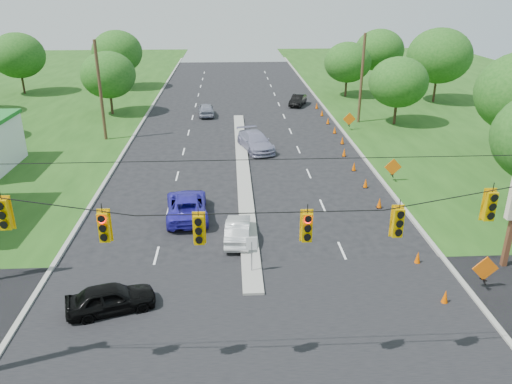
{
  "coord_description": "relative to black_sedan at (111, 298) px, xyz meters",
  "views": [
    {
      "loc": [
        -0.93,
        -15.43,
        13.34
      ],
      "look_at": [
        0.42,
        9.86,
        2.8
      ],
      "focal_mm": 35.0,
      "sensor_mm": 36.0,
      "label": 1
    }
  ],
  "objects": [
    {
      "name": "tree_9",
      "position": [
        22.31,
        30.76,
        3.68
      ],
      "size": [
        5.88,
        5.88,
        6.86
      ],
      "color": "black",
      "rests_on": "ground"
    },
    {
      "name": "curb_left",
      "position": [
        -3.79,
        26.76,
        -0.65
      ],
      "size": [
        0.25,
        110.0,
        0.16
      ],
      "primitive_type": "cube",
      "color": "gray",
      "rests_on": "ground"
    },
    {
      "name": "tree_11",
      "position": [
        26.31,
        51.76,
        4.3
      ],
      "size": [
        6.72,
        6.72,
        7.84
      ],
      "color": "black",
      "rests_on": "ground"
    },
    {
      "name": "silver_car_far",
      "position": [
        7.55,
        22.93,
        0.12
      ],
      "size": [
        3.53,
        5.71,
        1.55
      ],
      "primitive_type": "imported",
      "rotation": [
        0.0,
        0.0,
        0.27
      ],
      "color": "#8D8BA9",
      "rests_on": "ground"
    },
    {
      "name": "cone_5",
      "position": [
        14.9,
        17.26,
        -0.3
      ],
      "size": [
        0.32,
        0.32,
        0.7
      ],
      "primitive_type": "cone",
      "color": "#E95600",
      "rests_on": "ground"
    },
    {
      "name": "median_sign",
      "position": [
        6.31,
        2.76,
        0.81
      ],
      "size": [
        0.55,
        0.06,
        2.05
      ],
      "color": "gray",
      "rests_on": "ground"
    },
    {
      "name": "signal_span",
      "position": [
        6.26,
        -4.24,
        4.32
      ],
      "size": [
        25.6,
        0.32,
        9.0
      ],
      "color": "#422D1C",
      "rests_on": "ground"
    },
    {
      "name": "dark_car_receding",
      "position": [
        13.51,
        39.99,
        -0.01
      ],
      "size": [
        2.67,
        4.15,
        1.29
      ],
      "primitive_type": "imported",
      "rotation": [
        0.0,
        0.0,
        -0.36
      ],
      "color": "black",
      "rests_on": "ground"
    },
    {
      "name": "cone_6",
      "position": [
        14.9,
        20.76,
        -0.3
      ],
      "size": [
        0.32,
        0.32,
        0.7
      ],
      "primitive_type": "cone",
      "color": "#E95600",
      "rests_on": "ground"
    },
    {
      "name": "black_sedan",
      "position": [
        0.0,
        0.0,
        0.0
      ],
      "size": [
        4.12,
        2.6,
        1.31
      ],
      "primitive_type": "imported",
      "rotation": [
        0.0,
        0.0,
        1.87
      ],
      "color": "black",
      "rests_on": "ground"
    },
    {
      "name": "cone_4",
      "position": [
        14.9,
        13.76,
        -0.3
      ],
      "size": [
        0.32,
        0.32,
        0.7
      ],
      "primitive_type": "cone",
      "color": "#E95600",
      "rests_on": "ground"
    },
    {
      "name": "utility_pole_far_left",
      "position": [
        -6.19,
        26.76,
        3.85
      ],
      "size": [
        0.28,
        0.28,
        9.0
      ],
      "primitive_type": "cylinder",
      "color": "#422D1C",
      "rests_on": "ground"
    },
    {
      "name": "cone_10",
      "position": [
        15.5,
        34.76,
        -0.3
      ],
      "size": [
        0.32,
        0.32,
        0.7
      ],
      "primitive_type": "cone",
      "color": "#E95600",
      "rests_on": "ground"
    },
    {
      "name": "tree_4",
      "position": [
        -21.69,
        48.76,
        4.3
      ],
      "size": [
        6.72,
        6.72,
        7.84
      ],
      "color": "black",
      "rests_on": "ground"
    },
    {
      "name": "white_sedan",
      "position": [
        5.69,
        6.33,
        -0.02
      ],
      "size": [
        1.57,
        3.89,
        1.26
      ],
      "primitive_type": "imported",
      "rotation": [
        0.0,
        0.0,
        3.08
      ],
      "color": "silver",
      "rests_on": "ground"
    },
    {
      "name": "curb_right",
      "position": [
        16.41,
        26.76,
        -0.65
      ],
      "size": [
        0.25,
        110.0,
        0.16
      ],
      "primitive_type": "cube",
      "color": "gray",
      "rests_on": "ground"
    },
    {
      "name": "tree_10",
      "position": [
        30.31,
        40.76,
        4.92
      ],
      "size": [
        7.56,
        7.56,
        8.82
      ],
      "color": "black",
      "rests_on": "ground"
    },
    {
      "name": "cone_8",
      "position": [
        15.5,
        27.76,
        -0.3
      ],
      "size": [
        0.32,
        0.32,
        0.7
      ],
      "primitive_type": "cone",
      "color": "#E95600",
      "rests_on": "ground"
    },
    {
      "name": "tree_5",
      "position": [
        -7.69,
        36.76,
        3.68
      ],
      "size": [
        5.88,
        5.88,
        6.86
      ],
      "color": "black",
      "rests_on": "ground"
    },
    {
      "name": "median",
      "position": [
        6.31,
        17.76,
        -0.65
      ],
      "size": [
        1.0,
        34.0,
        0.18
      ],
      "primitive_type": "cube",
      "color": "gray",
      "rests_on": "ground"
    },
    {
      "name": "cone_3",
      "position": [
        14.9,
        10.26,
        -0.3
      ],
      "size": [
        0.32,
        0.32,
        0.7
      ],
      "primitive_type": "cone",
      "color": "#E95600",
      "rests_on": "ground"
    },
    {
      "name": "work_sign_0",
      "position": [
        17.11,
        0.76,
        0.44
      ],
      "size": [
        1.27,
        0.58,
        1.37
      ],
      "color": "black",
      "rests_on": "ground"
    },
    {
      "name": "work_sign_1",
      "position": [
        17.11,
        14.76,
        0.44
      ],
      "size": [
        1.27,
        0.58,
        1.37
      ],
      "color": "black",
      "rests_on": "ground"
    },
    {
      "name": "tree_12",
      "position": [
        20.31,
        44.76,
        3.68
      ],
      "size": [
        5.88,
        5.88,
        6.86
      ],
      "color": "black",
      "rests_on": "ground"
    },
    {
      "name": "utility_pole_far_right",
      "position": [
        18.81,
        31.76,
        3.85
      ],
      "size": [
        0.28,
        0.28,
        9.0
      ],
      "primitive_type": "cylinder",
      "color": "#422D1C",
      "rests_on": "ground"
    },
    {
      "name": "ground",
      "position": [
        6.31,
        -3.24,
        -0.65
      ],
      "size": [
        160.0,
        160.0,
        0.0
      ],
      "primitive_type": "plane",
      "color": "black",
      "rests_on": "ground"
    },
    {
      "name": "cross_street",
      "position": [
        6.31,
        -3.24,
        -0.65
      ],
      "size": [
        160.0,
        14.0,
        0.02
      ],
      "primitive_type": "cube",
      "color": "black",
      "rests_on": "ground"
    },
    {
      "name": "cone_1",
      "position": [
        14.9,
        3.26,
        -0.3
      ],
      "size": [
        0.32,
        0.32,
        0.7
      ],
      "primitive_type": "cone",
      "color": "#E95600",
      "rests_on": "ground"
    },
    {
      "name": "cone_0",
      "position": [
        14.9,
        -0.24,
        -0.3
      ],
      "size": [
        0.32,
        0.32,
        0.7
      ],
      "primitive_type": "cone",
      "color": "#E95600",
      "rests_on": "ground"
    },
    {
      "name": "cone_7",
      "position": [
        15.5,
        24.26,
        -0.3
      ],
      "size": [
        0.32,
        0.32,
        0.7
      ],
      "primitive_type": "cone",
      "color": "#E95600",
      "rests_on": "ground"
    },
    {
      "name": "blue_pickup",
      "position": [
        2.6,
        9.65,
        0.09
      ],
      "size": [
        2.91,
        5.51,
        1.48
      ],
      "primitive_type": "imported",
      "rotation": [
        0.0,
        0.0,
        3.23
      ],
      "color": "#2C24B1",
      "rests_on": "ground"
    },
    {
      "name": "cone_9",
      "position": [
        15.5,
        31.26,
        -0.3
      ],
      "size": [
        0.32,
        0.32,
        0.7
      ],
      "primitive_type": "cone",
      "color": "#E95600",
      "rests_on": "ground"
    },
    {
      "name": "silver_car_oncoming",
      "position": [
        2.77,
        35.56,
        0.05
      ],
      "size": [
        2.01,
        4.25,
        1.4
      ],
      "primitive_type": "imported",
      "rotation": [
        0.0,
        0.0,
        3.23
      ],
      "color": "gray",
      "rests_on": "ground"
    },
    {
      "name": "cone_11",
      "position": [
        15.5,
        38.26,
        -0.3
      ],
      "size": [
        0.32,
        0.32,
        0.7
      ],
      "primitive_type": "cone",
      "color": "#E95600",
      "rests_on": "ground"
    },
    {
      "name": "cone_2",
      "position": [
        14.9,
        6.76,
        -0.3
      ],
      "size": [
        0.32,
        0.32,
        0.7
      ],
      "primitive_type": "cone",
      "color": "#E95600",
      "rests_on": "ground"
    },
    {
      "name": "tree_6",
      "position": [
        -9.69,
        51.76,
        4.3
      ],
      "size": [
        6.72,
        6.72,
        7.84
      ],
      "color": "black",
      "rests_on": "ground"
    },
    {
      "name": "work_sign_2",
      "position": [
        17.11,
        28.76,
        0.44
      ],
      "size": [
        1.27,
        0.58,
        1.37
      ],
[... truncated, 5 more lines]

